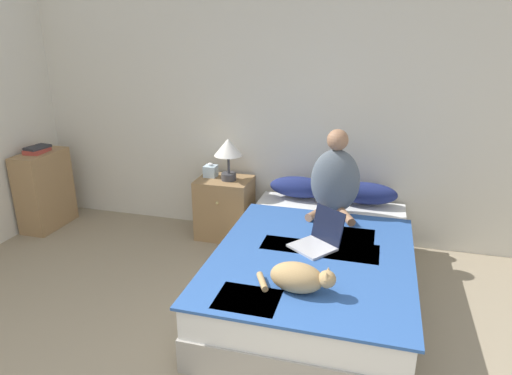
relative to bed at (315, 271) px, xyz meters
name	(u,v)px	position (x,y,z in m)	size (l,w,h in m)	color
wall_back	(285,107)	(-0.51, 1.14, 1.05)	(6.15, 0.05, 2.55)	beige
bed	(315,271)	(0.00, 0.00, 0.00)	(1.40, 2.13, 0.46)	#9E998E
pillow_near	(299,187)	(-0.31, 0.93, 0.33)	(0.57, 0.22, 0.20)	navy
pillow_far	(366,193)	(0.31, 0.93, 0.33)	(0.57, 0.22, 0.20)	navy
person_sitting	(335,179)	(0.05, 0.65, 0.54)	(0.42, 0.41, 0.74)	slate
cat_tabby	(299,278)	(-0.01, -0.68, 0.33)	(0.52, 0.21, 0.19)	tan
laptop_open	(318,239)	(0.01, -0.05, 0.29)	(0.42, 0.42, 0.27)	#B7B7BC
nightstand	(225,208)	(-1.03, 0.86, 0.07)	(0.52, 0.43, 0.60)	#937047
table_lamp	(228,150)	(-0.98, 0.85, 0.67)	(0.27, 0.27, 0.41)	#38383D
tissue_box	(211,171)	(-1.19, 0.90, 0.43)	(0.12, 0.12, 0.14)	silver
bookshelf	(45,190)	(-2.91, 0.59, 0.17)	(0.29, 0.57, 0.80)	#99754C
book_stack_top	(37,149)	(-2.91, 0.59, 0.61)	(0.19, 0.25, 0.07)	#B24238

